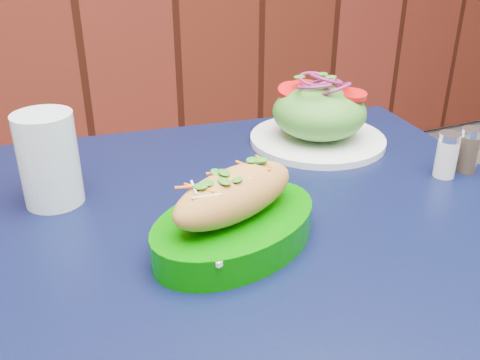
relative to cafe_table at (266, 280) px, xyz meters
name	(u,v)px	position (x,y,z in m)	size (l,w,h in m)	color
cafe_table	(266,280)	(0.00, 0.00, 0.00)	(0.90, 0.90, 0.75)	black
banh_mi_basket	(235,215)	(-0.06, -0.02, 0.13)	(0.27, 0.22, 0.11)	#026E00
salad_plate	(319,117)	(0.22, 0.22, 0.14)	(0.24, 0.24, 0.13)	white
water_glass	(49,159)	(-0.24, 0.19, 0.15)	(0.08, 0.08, 0.13)	silver
salt_shaker	(447,155)	(0.32, 0.02, 0.12)	(0.03, 0.03, 0.07)	white
pepper_shaker	(469,150)	(0.37, 0.02, 0.12)	(0.03, 0.03, 0.07)	#3F3326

